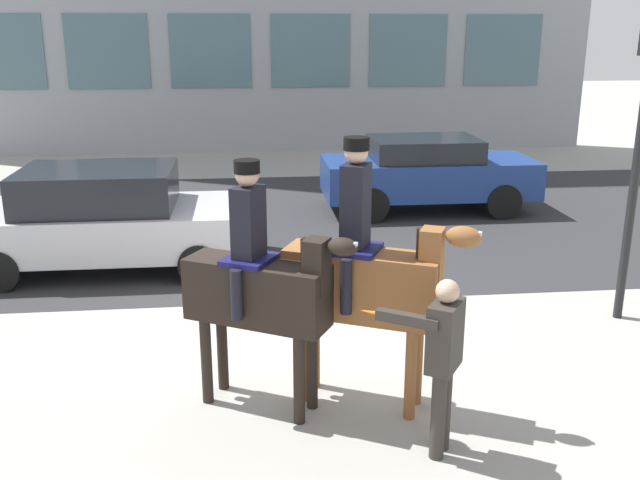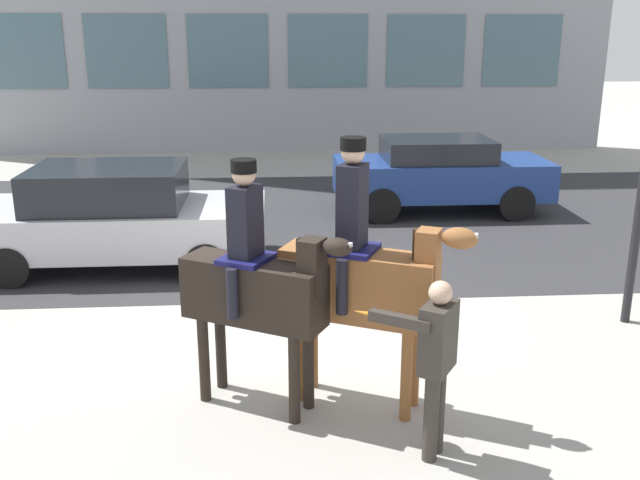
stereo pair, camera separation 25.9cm
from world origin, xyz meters
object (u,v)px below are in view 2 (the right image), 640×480
object	(u,v)px
mounted_horse_lead	(256,285)
mounted_horse_companion	(362,277)
street_car_near_lane	(116,216)
street_car_far_lane	(440,173)
pedestrian_bystander	(435,356)

from	to	relation	value
mounted_horse_lead	mounted_horse_companion	world-z (taller)	mounted_horse_companion
mounted_horse_lead	street_car_near_lane	bearing A→B (deg)	145.61
street_car_near_lane	street_car_far_lane	world-z (taller)	street_car_near_lane
mounted_horse_companion	street_car_near_lane	xyz separation A→B (m)	(-3.26, 4.54, -0.53)
mounted_horse_companion	pedestrian_bystander	bearing A→B (deg)	-36.90
pedestrian_bystander	street_car_far_lane	xyz separation A→B (m)	(2.04, 8.52, -0.16)
mounted_horse_companion	street_car_near_lane	size ratio (longest dim) A/B	0.59
mounted_horse_lead	mounted_horse_companion	distance (m)	1.01
street_car_near_lane	street_car_far_lane	bearing A→B (deg)	27.44
pedestrian_bystander	street_car_near_lane	size ratio (longest dim) A/B	0.36
mounted_horse_lead	pedestrian_bystander	distance (m)	1.84
street_car_near_lane	street_car_far_lane	xyz separation A→B (m)	(5.82, 3.02, -0.00)
street_car_near_lane	pedestrian_bystander	bearing A→B (deg)	-55.55
mounted_horse_lead	mounted_horse_companion	xyz separation A→B (m)	(1.01, -0.04, 0.06)
street_car_far_lane	mounted_horse_lead	bearing A→B (deg)	-115.35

